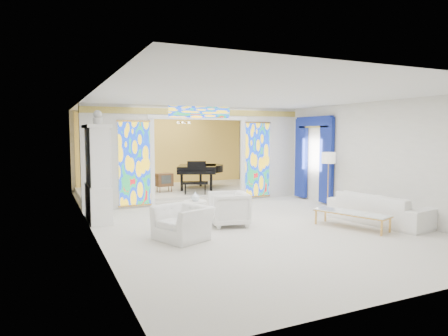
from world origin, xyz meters
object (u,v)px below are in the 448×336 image
coffee_table (352,213)px  china_cabinet (98,174)px  armchair_left (183,223)px  grand_piano (201,169)px  tv_console (164,180)px  sofa (379,208)px  armchair_right (228,209)px

coffee_table → china_cabinet: bearing=147.8°
armchair_left → grand_piano: (2.66, 5.81, 0.53)m
grand_piano → tv_console: (-1.48, -0.36, -0.28)m
sofa → armchair_left: bearing=73.4°
grand_piano → tv_console: 1.55m
sofa → tv_console: bearing=21.3°
coffee_table → tv_console: (-2.63, 6.17, 0.24)m
coffee_table → armchair_left: bearing=169.4°
china_cabinet → sofa: (6.17, -3.11, -0.81)m
armchair_left → coffee_table: armchair_left is taller
grand_piano → coffee_table: bearing=-56.2°
armchair_left → sofa: size_ratio=0.43×
armchair_right → tv_console: (-0.19, 4.74, 0.19)m
sofa → coffee_table: 1.01m
grand_piano → china_cabinet: bearing=-117.1°
armchair_left → grand_piano: grand_piano is taller
china_cabinet → coffee_table: size_ratio=1.53×
china_cabinet → grand_piano: bearing=39.2°
armchair_right → tv_console: tv_console is taller
armchair_left → armchair_right: armchair_right is taller
grand_piano → armchair_left: bearing=-90.9°
armchair_left → sofa: sofa is taller
armchair_right → armchair_left: bearing=-51.3°
china_cabinet → armchair_right: (2.72, -1.83, -0.77)m
armchair_left → coffee_table: bearing=57.1°
armchair_left → coffee_table: size_ratio=0.59×
tv_console → coffee_table: bearing=-72.5°
grand_piano → tv_console: grand_piano is taller
armchair_left → tv_console: 5.58m
coffee_table → tv_console: tv_console is taller
armchair_left → armchair_right: bearing=95.0°
armchair_right → coffee_table: size_ratio=0.49×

